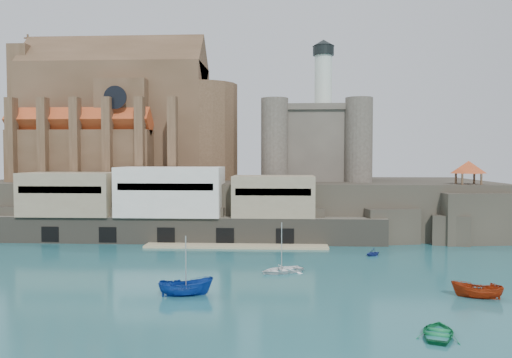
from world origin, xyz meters
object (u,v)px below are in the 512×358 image
at_px(church, 124,122).
at_px(castle_keep, 314,140).
at_px(boat_2, 186,296).
at_px(pavilion, 469,169).

distance_m(church, castle_keep, 40.39).
bearing_deg(church, castle_keep, -1.11).
distance_m(castle_keep, boat_2, 57.60).
height_order(castle_keep, pavilion, castle_keep).
bearing_deg(castle_keep, boat_2, -107.79).
relative_size(church, pavilion, 7.34).
bearing_deg(boat_2, castle_keep, -30.71).
relative_size(church, castle_keep, 1.60).
xyz_separation_m(church, boat_2, (23.53, -52.77, -22.13)).
distance_m(church, boat_2, 61.87).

